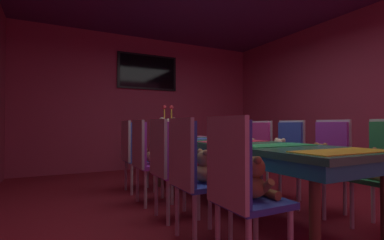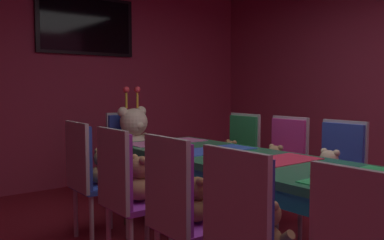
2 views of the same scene
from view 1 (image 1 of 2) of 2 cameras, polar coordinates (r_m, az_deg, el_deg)
The scene contains 26 objects.
ground_plane at distance 3.32m, azimuth 8.54°, elevation -17.22°, with size 7.90×7.90×0.00m, color maroon.
wall_back at distance 6.10m, azimuth -9.32°, elevation 3.49°, with size 5.20×0.12×2.80m, color #99334C.
wall_right at distance 5.18m, azimuth 32.68°, elevation 4.41°, with size 0.12×6.40×2.80m, color #99334C.
banquet_table at distance 3.20m, azimuth 8.51°, elevation -5.86°, with size 0.90×3.09×0.75m.
chair_left_0 at distance 1.78m, azimuth 9.10°, elevation -11.84°, with size 0.42×0.41×0.98m.
teddy_left_0 at distance 1.87m, azimuth 12.73°, elevation -11.89°, with size 0.23×0.29×0.28m.
chair_left_1 at distance 2.26m, azimuth -0.52°, elevation -9.50°, with size 0.42×0.41×0.98m.
teddy_left_1 at distance 2.33m, azimuth 2.67°, elevation -9.79°, with size 0.22×0.29×0.27m.
chair_left_2 at distance 2.78m, azimuth -5.46°, elevation -7.87°, with size 0.42×0.41×0.98m.
teddy_left_2 at distance 2.84m, azimuth -2.74°, elevation -8.10°, with size 0.23×0.30×0.28m.
chair_left_3 at distance 3.33m, azimuth -9.70°, elevation -6.70°, with size 0.42×0.41×0.98m.
teddy_left_3 at distance 3.38m, azimuth -7.31°, elevation -6.59°, with size 0.27×0.35×0.33m.
chair_left_4 at distance 3.96m, azimuth -12.29°, elevation -5.77°, with size 0.42×0.41×0.98m.
teddy_left_4 at distance 4.00m, azimuth -10.28°, elevation -5.90°, with size 0.24×0.31×0.29m.
teddy_right_0 at distance 2.95m, azimuth 33.96°, elevation -7.74°, with size 0.22×0.29×0.27m.
chair_right_1 at distance 3.37m, azimuth 26.12°, elevation -6.55°, with size 0.42×0.41×0.98m.
teddy_right_1 at distance 3.26m, azimuth 24.60°, elevation -7.07°, with size 0.23×0.30×0.28m.
chair_right_2 at distance 3.77m, azimuth 18.90°, elevation -5.99°, with size 0.42×0.41×0.98m.
teddy_right_2 at distance 3.67m, azimuth 17.31°, elevation -6.27°, with size 0.25×0.32×0.30m.
chair_right_3 at distance 4.19m, azimuth 13.28°, elevation -5.50°, with size 0.42×0.41×0.98m.
teddy_right_3 at distance 4.10m, azimuth 11.75°, elevation -5.88°, with size 0.23×0.29×0.28m.
chair_right_4 at distance 4.64m, azimuth 8.45°, elevation -5.07°, with size 0.42×0.41×0.98m.
teddy_right_4 at distance 4.56m, azimuth 6.99°, elevation -5.46°, with size 0.22×0.28×0.26m.
throne_chair at distance 5.05m, azimuth -5.48°, elevation -4.73°, with size 0.41×0.42×0.98m.
king_teddy_bear at distance 4.89m, azimuth -4.76°, elevation -3.43°, with size 0.63×0.49×0.81m.
wall_tv at distance 6.10m, azimuth -9.03°, elevation 9.66°, with size 1.29×0.06×0.75m.
Camera 1 is at (-1.85, -2.59, 0.93)m, focal length 26.10 mm.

